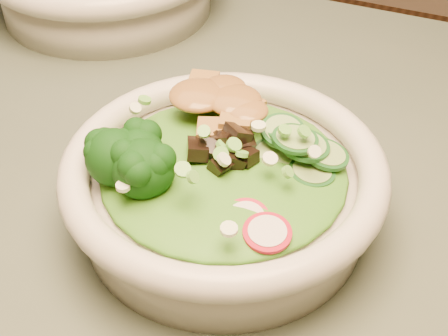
% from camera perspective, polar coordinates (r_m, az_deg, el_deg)
% --- Properties ---
extents(dining_table, '(1.20, 0.80, 0.75)m').
position_cam_1_polar(dining_table, '(0.73, -14.09, -3.94)').
color(dining_table, black).
rests_on(dining_table, ground).
extents(salad_bowl, '(0.26, 0.26, 0.07)m').
position_cam_1_polar(salad_bowl, '(0.51, 0.00, -1.66)').
color(salad_bowl, beige).
rests_on(salad_bowl, dining_table).
extents(lettuce_bed, '(0.20, 0.20, 0.02)m').
position_cam_1_polar(lettuce_bed, '(0.50, 0.00, 0.09)').
color(lettuce_bed, '#1B6315').
rests_on(lettuce_bed, salad_bowl).
extents(broccoli_florets, '(0.10, 0.09, 0.04)m').
position_cam_1_polar(broccoli_florets, '(0.48, -7.11, 0.47)').
color(broccoli_florets, black).
rests_on(broccoli_florets, salad_bowl).
extents(radish_slices, '(0.11, 0.07, 0.02)m').
position_cam_1_polar(radish_slices, '(0.45, 1.85, -4.80)').
color(radish_slices, '#A80C21').
rests_on(radish_slices, salad_bowl).
extents(cucumber_slices, '(0.09, 0.09, 0.04)m').
position_cam_1_polar(cucumber_slices, '(0.50, 7.18, 1.84)').
color(cucumber_slices, '#86B263').
rests_on(cucumber_slices, salad_bowl).
extents(mushroom_heap, '(0.09, 0.09, 0.04)m').
position_cam_1_polar(mushroom_heap, '(0.50, -0.24, 2.14)').
color(mushroom_heap, black).
rests_on(mushroom_heap, salad_bowl).
extents(tofu_cubes, '(0.10, 0.08, 0.04)m').
position_cam_1_polar(tofu_cubes, '(0.54, -1.01, 5.24)').
color(tofu_cubes, brown).
rests_on(tofu_cubes, salad_bowl).
extents(peanut_sauce, '(0.07, 0.05, 0.02)m').
position_cam_1_polar(peanut_sauce, '(0.53, -1.02, 6.35)').
color(peanut_sauce, brown).
rests_on(peanut_sauce, tofu_cubes).
extents(scallion_garnish, '(0.19, 0.19, 0.02)m').
position_cam_1_polar(scallion_garnish, '(0.48, 0.00, 2.19)').
color(scallion_garnish, '#64B540').
rests_on(scallion_garnish, salad_bowl).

